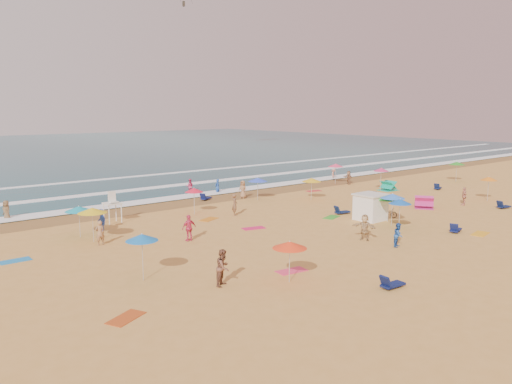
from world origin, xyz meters
TOP-DOWN VIEW (x-y plane):
  - ground at (0.00, 0.00)m, footprint 220.00×220.00m
  - ocean at (0.00, 84.00)m, footprint 220.00×140.00m
  - wet_sand at (0.00, 12.50)m, footprint 220.00×220.00m
  - surf_foam at (0.00, 21.32)m, footprint 200.00×18.70m
  - cabana at (6.81, -3.34)m, footprint 2.00×2.00m
  - cabana_roof at (6.81, -3.34)m, footprint 2.20×2.20m
  - bicycle at (8.71, -3.64)m, footprint 0.99×1.63m
  - lifeguard_stand at (-9.41, 8.76)m, footprint 1.20×1.20m
  - beach_umbrellas at (1.01, 0.97)m, footprint 62.49×25.07m
  - loungers at (6.03, -3.17)m, footprint 50.69×26.94m
  - towels at (-2.28, -4.18)m, footprint 34.01×27.13m
  - popup_tents at (17.49, 0.68)m, footprint 8.04×10.02m
  - beachgoers at (-0.45, 3.51)m, footprint 47.80×27.87m

SIDE VIEW (x-z plane):
  - ground at x=0.00m, z-range 0.00..0.00m
  - ocean at x=0.00m, z-range -0.09..0.09m
  - wet_sand at x=0.00m, z-range 0.01..0.01m
  - towels at x=-2.28m, z-range 0.00..0.03m
  - surf_foam at x=0.00m, z-range 0.08..0.12m
  - loungers at x=6.03m, z-range 0.00..0.34m
  - bicycle at x=8.71m, z-range 0.00..0.81m
  - popup_tents at x=17.49m, z-range 0.00..1.20m
  - beachgoers at x=-0.45m, z-range -0.26..1.85m
  - cabana at x=6.81m, z-range 0.00..2.00m
  - lifeguard_stand at x=-9.41m, z-range 0.00..2.10m
  - cabana_roof at x=6.81m, z-range 2.00..2.12m
  - beach_umbrellas at x=1.01m, z-range 1.74..2.49m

